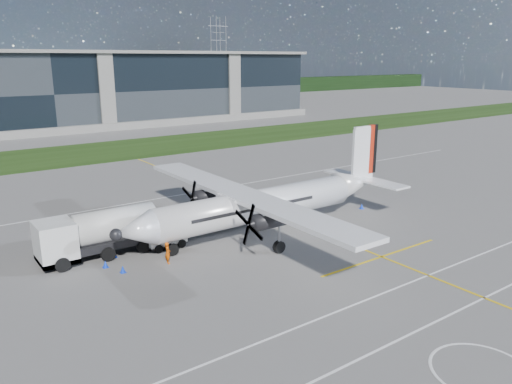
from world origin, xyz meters
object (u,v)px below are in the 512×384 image
at_px(ground_crew_person, 168,251).
at_px(safety_cone_nose_stbd, 114,254).
at_px(turboprop_aircraft, 267,186).
at_px(baggage_tug, 165,235).
at_px(safety_cone_tail, 362,206).
at_px(safety_cone_nose_port, 123,269).
at_px(pylon_east, 219,56).
at_px(safety_cone_fwd, 105,264).
at_px(fuel_tanker_truck, 90,236).

distance_m(ground_crew_person, safety_cone_nose_stbd, 4.30).
xyz_separation_m(turboprop_aircraft, safety_cone_nose_stbd, (-12.28, 2.17, -3.79)).
height_order(baggage_tug, safety_cone_tail, baggage_tug).
bearing_deg(safety_cone_nose_port, safety_cone_tail, 1.92).
bearing_deg(turboprop_aircraft, baggage_tug, 166.89).
distance_m(pylon_east, safety_cone_nose_stbd, 175.34).
bearing_deg(safety_cone_tail, safety_cone_fwd, 178.38).
distance_m(turboprop_aircraft, safety_cone_tail, 12.12).
xyz_separation_m(turboprop_aircraft, ground_crew_person, (-9.56, -1.10, -3.13)).
bearing_deg(safety_cone_fwd, safety_cone_tail, -1.62).
bearing_deg(safety_cone_nose_stbd, ground_crew_person, -50.26).
bearing_deg(safety_cone_nose_stbd, safety_cone_tail, -5.11).
relative_size(safety_cone_nose_stbd, safety_cone_tail, 1.00).
height_order(baggage_tug, safety_cone_fwd, baggage_tug).
relative_size(pylon_east, safety_cone_fwd, 60.00).
height_order(turboprop_aircraft, safety_cone_nose_stbd, turboprop_aircraft).
bearing_deg(baggage_tug, safety_cone_nose_stbd, 176.63).
relative_size(turboprop_aircraft, safety_cone_tail, 53.87).
xyz_separation_m(pylon_east, safety_cone_fwd, (-99.13, -146.09, -14.75)).
distance_m(ground_crew_person, safety_cone_nose_port, 3.30).
bearing_deg(safety_cone_fwd, fuel_tanker_truck, 95.20).
distance_m(fuel_tanker_truck, safety_cone_fwd, 2.74).
height_order(turboprop_aircraft, fuel_tanker_truck, turboprop_aircraft).
xyz_separation_m(pylon_east, safety_cone_nose_port, (-98.47, -147.61, -14.75)).
distance_m(safety_cone_tail, safety_cone_fwd, 24.96).
relative_size(baggage_tug, safety_cone_nose_stbd, 6.41).
relative_size(pylon_east, ground_crew_person, 16.54).
relative_size(baggage_tug, safety_cone_nose_port, 6.41).
xyz_separation_m(baggage_tug, safety_cone_tail, (19.82, -1.89, -0.71)).
distance_m(baggage_tug, safety_cone_tail, 19.92).
bearing_deg(safety_cone_fwd, safety_cone_nose_stbd, 50.77).
relative_size(turboprop_aircraft, safety_cone_fwd, 53.87).
xyz_separation_m(fuel_tanker_truck, baggage_tug, (5.35, -1.13, -0.74)).
distance_m(turboprop_aircraft, safety_cone_nose_stbd, 13.03).
relative_size(ground_crew_person, safety_cone_nose_stbd, 3.63).
bearing_deg(safety_cone_tail, pylon_east, 63.19).
xyz_separation_m(ground_crew_person, safety_cone_fwd, (-3.88, 1.85, -0.66)).
relative_size(pylon_east, fuel_tanker_truck, 3.30).
distance_m(baggage_tug, safety_cone_nose_stbd, 4.04).
bearing_deg(baggage_tug, safety_cone_nose_port, -148.76).
height_order(baggage_tug, safety_cone_nose_port, baggage_tug).
height_order(safety_cone_nose_port, safety_cone_tail, same).
xyz_separation_m(ground_crew_person, safety_cone_nose_port, (-3.21, 0.33, -0.66)).
bearing_deg(safety_cone_nose_stbd, turboprop_aircraft, -10.01).
height_order(turboprop_aircraft, safety_cone_nose_port, turboprop_aircraft).
height_order(fuel_tanker_truck, safety_cone_nose_stbd, fuel_tanker_truck).
bearing_deg(safety_cone_tail, fuel_tanker_truck, 173.14).
bearing_deg(safety_cone_nose_stbd, safety_cone_fwd, -129.23).
height_order(fuel_tanker_truck, safety_cone_fwd, fuel_tanker_truck).
bearing_deg(turboprop_aircraft, safety_cone_fwd, 176.83).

